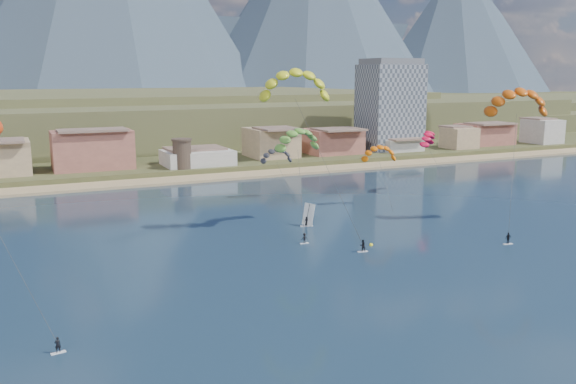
{
  "coord_description": "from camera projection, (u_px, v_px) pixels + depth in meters",
  "views": [
    {
      "loc": [
        -39.66,
        -52.93,
        28.18
      ],
      "look_at": [
        0.0,
        32.0,
        10.0
      ],
      "focal_mm": 37.58,
      "sensor_mm": 36.0,
      "label": 1
    }
  ],
  "objects": [
    {
      "name": "windsurfer",
      "position": [
        307.0,
        219.0,
        114.3
      ],
      "size": [
        2.52,
        2.77,
        4.31
      ],
      "color": "silver",
      "rests_on": "ground"
    },
    {
      "name": "ground",
      "position": [
        406.0,
        326.0,
        68.92
      ],
      "size": [
        2400.0,
        2400.0,
        0.0
      ],
      "primitive_type": "plane",
      "color": "black",
      "rests_on": "ground"
    },
    {
      "name": "distant_kite_red",
      "position": [
        427.0,
        136.0,
        145.41
      ],
      "size": [
        8.19,
        7.93,
        16.72
      ],
      "color": "#262626",
      "rests_on": "ground"
    },
    {
      "name": "kitesurfer_yellow",
      "position": [
        295.0,
        80.0,
        105.82
      ],
      "size": [
        14.1,
        21.52,
        32.32
      ],
      "color": "silver",
      "rests_on": "ground"
    },
    {
      "name": "distant_kite_dark",
      "position": [
        277.0,
        153.0,
        139.06
      ],
      "size": [
        8.14,
        5.79,
        13.82
      ],
      "color": "#262626",
      "rests_on": "ground"
    },
    {
      "name": "apartment_tower",
      "position": [
        390.0,
        105.0,
        214.7
      ],
      "size": [
        20.0,
        16.0,
        32.0
      ],
      "color": "gray",
      "rests_on": "ground"
    },
    {
      "name": "foothills",
      "position": [
        151.0,
        117.0,
        283.28
      ],
      "size": [
        940.0,
        210.0,
        18.0
      ],
      "color": "brown",
      "rests_on": "ground"
    },
    {
      "name": "land",
      "position": [
        51.0,
        106.0,
        567.04
      ],
      "size": [
        2200.0,
        900.0,
        4.0
      ],
      "color": "brown",
      "rests_on": "ground"
    },
    {
      "name": "kitesurfer_orange",
      "position": [
        518.0,
        98.0,
        114.3
      ],
      "size": [
        20.58,
        17.93,
        29.51
      ],
      "color": "silver",
      "rests_on": "ground"
    },
    {
      "name": "watchtower",
      "position": [
        182.0,
        153.0,
        171.19
      ],
      "size": [
        5.82,
        5.82,
        8.6
      ],
      "color": "#47382D",
      "rests_on": "ground"
    },
    {
      "name": "buoy",
      "position": [
        371.0,
        245.0,
        101.41
      ],
      "size": [
        0.63,
        0.63,
        0.63
      ],
      "color": "yellow",
      "rests_on": "ground"
    },
    {
      "name": "distant_kite_orange",
      "position": [
        379.0,
        150.0,
        130.7
      ],
      "size": [
        8.62,
        6.31,
        15.25
      ],
      "color": "#262626",
      "rests_on": "ground"
    },
    {
      "name": "beach",
      "position": [
        173.0,
        180.0,
        163.16
      ],
      "size": [
        2200.0,
        12.0,
        0.9
      ],
      "color": "tan",
      "rests_on": "ground"
    },
    {
      "name": "kitesurfer_green",
      "position": [
        298.0,
        137.0,
        114.16
      ],
      "size": [
        11.54,
        17.18,
        21.61
      ],
      "color": "silver",
      "rests_on": "ground"
    },
    {
      "name": "town",
      "position": [
        7.0,
        153.0,
        159.3
      ],
      "size": [
        400.0,
        24.0,
        12.0
      ],
      "color": "#BCB7AF",
      "rests_on": "ground"
    }
  ]
}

